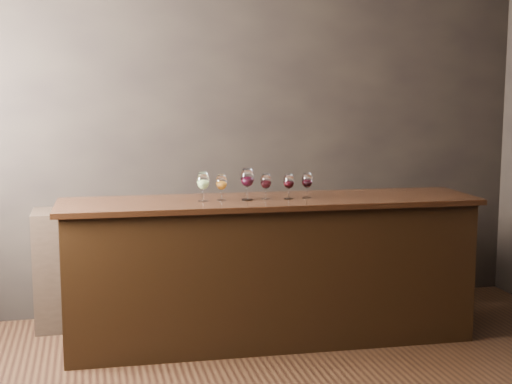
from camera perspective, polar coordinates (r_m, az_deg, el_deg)
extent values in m
cube|color=black|center=(5.63, -2.95, 4.66)|extent=(5.00, 0.02, 2.80)
cube|color=black|center=(4.98, 1.15, -6.49)|extent=(2.79, 0.71, 0.97)
cube|color=black|center=(4.87, 1.16, -0.76)|extent=(2.89, 0.78, 0.04)
cube|color=black|center=(5.52, -4.63, -5.55)|extent=(2.42, 0.40, 0.87)
cylinder|color=white|center=(4.77, -4.24, -0.71)|extent=(0.07, 0.07, 0.00)
cylinder|color=white|center=(4.77, -4.24, -0.25)|extent=(0.01, 0.01, 0.07)
ellipsoid|color=white|center=(4.76, -4.26, 0.90)|extent=(0.08, 0.08, 0.12)
cylinder|color=white|center=(4.75, -4.26, 1.54)|extent=(0.06, 0.06, 0.01)
ellipsoid|color=#BBCE69|center=(4.76, -4.25, 0.67)|extent=(0.07, 0.07, 0.05)
cylinder|color=white|center=(4.80, -2.77, -0.65)|extent=(0.06, 0.06, 0.00)
cylinder|color=white|center=(4.80, -2.78, -0.23)|extent=(0.01, 0.01, 0.07)
ellipsoid|color=white|center=(4.79, -2.78, 0.81)|extent=(0.08, 0.08, 0.11)
cylinder|color=white|center=(4.78, -2.79, 1.38)|extent=(0.06, 0.06, 0.01)
ellipsoid|color=#B96113|center=(4.79, -2.78, 0.59)|extent=(0.06, 0.06, 0.05)
cylinder|color=white|center=(4.83, -0.70, -0.59)|extent=(0.08, 0.08, 0.00)
cylinder|color=white|center=(4.82, -0.70, -0.08)|extent=(0.01, 0.01, 0.08)
ellipsoid|color=white|center=(4.81, -0.70, 1.18)|extent=(0.09, 0.09, 0.13)
cylinder|color=white|center=(4.80, -0.70, 1.87)|extent=(0.07, 0.07, 0.01)
ellipsoid|color=black|center=(4.81, -0.70, 0.92)|extent=(0.07, 0.07, 0.06)
cylinder|color=white|center=(4.85, 0.79, -0.55)|extent=(0.06, 0.06, 0.00)
cylinder|color=white|center=(4.85, 0.79, -0.13)|extent=(0.01, 0.01, 0.07)
ellipsoid|color=white|center=(4.84, 0.79, 0.88)|extent=(0.08, 0.08, 0.11)
cylinder|color=white|center=(4.83, 0.80, 1.44)|extent=(0.06, 0.06, 0.01)
ellipsoid|color=black|center=(4.84, 0.79, 0.67)|extent=(0.06, 0.06, 0.05)
cylinder|color=white|center=(4.87, 2.63, -0.52)|extent=(0.06, 0.06, 0.00)
cylinder|color=white|center=(4.87, 2.64, -0.12)|extent=(0.01, 0.01, 0.07)
ellipsoid|color=white|center=(4.86, 2.64, 0.87)|extent=(0.07, 0.07, 0.10)
cylinder|color=white|center=(4.85, 2.65, 1.41)|extent=(0.05, 0.05, 0.01)
ellipsoid|color=black|center=(4.86, 2.64, 0.67)|extent=(0.06, 0.06, 0.05)
cylinder|color=white|center=(4.92, 4.09, -0.45)|extent=(0.06, 0.06, 0.00)
cylinder|color=white|center=(4.91, 4.10, -0.05)|extent=(0.01, 0.01, 0.07)
ellipsoid|color=white|center=(4.90, 4.11, 0.95)|extent=(0.07, 0.07, 0.11)
cylinder|color=white|center=(4.90, 4.11, 1.49)|extent=(0.06, 0.06, 0.01)
ellipsoid|color=black|center=(4.90, 4.11, 0.74)|extent=(0.06, 0.06, 0.05)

